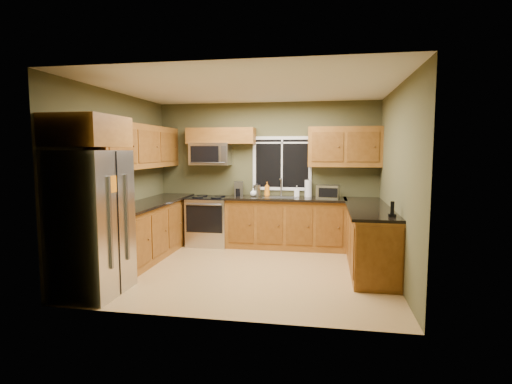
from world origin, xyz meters
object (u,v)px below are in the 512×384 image
(coffee_maker, at_px, (239,189))
(refrigerator, at_px, (92,223))
(microwave, at_px, (210,154))
(soap_bottle_a, at_px, (267,189))
(soap_bottle_b, at_px, (297,191))
(paper_towel_roll, at_px, (308,188))
(soap_bottle_c, at_px, (253,192))
(toaster_oven, at_px, (328,192))
(kettle, at_px, (257,190))
(cordless_phone, at_px, (392,212))
(range, at_px, (209,220))

(coffee_maker, bearing_deg, refrigerator, -113.10)
(microwave, distance_m, soap_bottle_a, 1.28)
(coffee_maker, relative_size, soap_bottle_b, 1.34)
(refrigerator, distance_m, paper_towel_roll, 3.90)
(refrigerator, height_order, paper_towel_roll, refrigerator)
(refrigerator, height_order, soap_bottle_c, refrigerator)
(toaster_oven, distance_m, kettle, 1.34)
(paper_towel_roll, relative_size, cordless_phone, 1.69)
(kettle, distance_m, soap_bottle_b, 0.75)
(refrigerator, xyz_separation_m, paper_towel_roll, (2.55, 2.95, 0.19))
(refrigerator, relative_size, paper_towel_roll, 5.26)
(soap_bottle_b, xyz_separation_m, cordless_phone, (1.39, -2.07, -0.04))
(range, distance_m, cordless_phone, 3.61)
(coffee_maker, bearing_deg, cordless_phone, -38.97)
(refrigerator, distance_m, toaster_oven, 3.99)
(kettle, bearing_deg, range, -168.56)
(microwave, relative_size, soap_bottle_b, 3.76)
(range, xyz_separation_m, soap_bottle_c, (0.84, 0.07, 0.55))
(refrigerator, bearing_deg, soap_bottle_b, 51.70)
(refrigerator, relative_size, microwave, 2.37)
(soap_bottle_c, bearing_deg, range, -175.13)
(range, bearing_deg, soap_bottle_b, 6.43)
(paper_towel_roll, bearing_deg, toaster_oven, -32.14)
(soap_bottle_a, height_order, soap_bottle_c, soap_bottle_a)
(toaster_oven, bearing_deg, coffee_maker, 174.08)
(soap_bottle_b, distance_m, cordless_phone, 2.49)
(kettle, height_order, cordless_phone, kettle)
(kettle, height_order, soap_bottle_a, soap_bottle_a)
(microwave, xyz_separation_m, kettle, (0.89, 0.04, -0.67))
(microwave, height_order, soap_bottle_c, microwave)
(microwave, bearing_deg, toaster_oven, -4.67)
(refrigerator, distance_m, microwave, 3.10)
(coffee_maker, relative_size, paper_towel_roll, 0.80)
(range, bearing_deg, coffee_maker, 13.18)
(range, height_order, kettle, kettle)
(coffee_maker, bearing_deg, kettle, 8.63)
(coffee_maker, height_order, soap_bottle_c, coffee_maker)
(paper_towel_roll, relative_size, soap_bottle_a, 1.26)
(toaster_oven, bearing_deg, refrigerator, -136.85)
(soap_bottle_c, distance_m, cordless_phone, 2.93)
(cordless_phone, bearing_deg, kettle, 136.05)
(kettle, bearing_deg, cordless_phone, -43.95)
(coffee_maker, bearing_deg, soap_bottle_a, -1.08)
(soap_bottle_a, bearing_deg, kettle, 162.86)
(kettle, xyz_separation_m, soap_bottle_a, (0.20, -0.06, 0.02))
(toaster_oven, xyz_separation_m, coffee_maker, (-1.67, 0.17, 0.01))
(paper_towel_roll, height_order, soap_bottle_c, paper_towel_roll)
(refrigerator, relative_size, soap_bottle_a, 6.64)
(coffee_maker, bearing_deg, range, -166.82)
(kettle, xyz_separation_m, soap_bottle_c, (-0.05, -0.11, -0.04))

